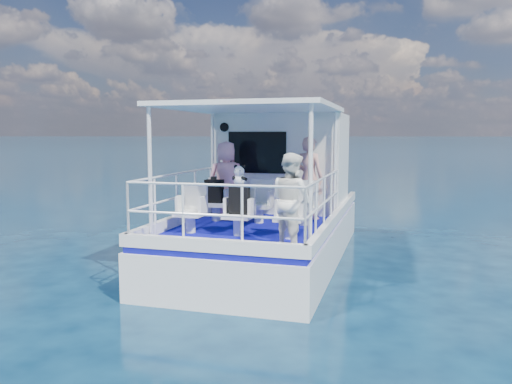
# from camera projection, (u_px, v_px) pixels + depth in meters

# --- Properties ---
(ground) EXTENTS (2000.00, 2000.00, 0.00)m
(ground) POSITION_uv_depth(u_px,v_px,m) (256.00, 270.00, 9.78)
(ground) COLOR #072139
(ground) RESTS_ON ground
(hull) EXTENTS (3.00, 7.00, 1.60)m
(hull) POSITION_uv_depth(u_px,v_px,m) (269.00, 258.00, 10.74)
(hull) COLOR white
(hull) RESTS_ON ground
(deck) EXTENTS (2.90, 6.90, 0.10)m
(deck) POSITION_uv_depth(u_px,v_px,m) (269.00, 219.00, 10.64)
(deck) COLOR #090879
(deck) RESTS_ON hull
(cabin) EXTENTS (2.85, 2.00, 2.20)m
(cabin) POSITION_uv_depth(u_px,v_px,m) (283.00, 162.00, 11.75)
(cabin) COLOR white
(cabin) RESTS_ON deck
(canopy) EXTENTS (3.00, 3.20, 0.08)m
(canopy) POSITION_uv_depth(u_px,v_px,m) (253.00, 107.00, 9.24)
(canopy) COLOR white
(canopy) RESTS_ON cabin
(canopy_posts) EXTENTS (2.77, 2.97, 2.20)m
(canopy_posts) POSITION_uv_depth(u_px,v_px,m) (252.00, 169.00, 9.32)
(canopy_posts) COLOR white
(canopy_posts) RESTS_ON deck
(railings) EXTENTS (2.84, 3.59, 1.00)m
(railings) POSITION_uv_depth(u_px,v_px,m) (247.00, 203.00, 9.08)
(railings) COLOR white
(railings) RESTS_ON deck
(seat_port_fwd) EXTENTS (0.48, 0.46, 0.38)m
(seat_port_fwd) POSITION_uv_depth(u_px,v_px,m) (216.00, 211.00, 10.10)
(seat_port_fwd) COLOR silver
(seat_port_fwd) RESTS_ON deck
(seat_center_fwd) EXTENTS (0.48, 0.46, 0.38)m
(seat_center_fwd) POSITION_uv_depth(u_px,v_px,m) (259.00, 213.00, 9.85)
(seat_center_fwd) COLOR silver
(seat_center_fwd) RESTS_ON deck
(seat_stbd_fwd) EXTENTS (0.48, 0.46, 0.38)m
(seat_stbd_fwd) POSITION_uv_depth(u_px,v_px,m) (304.00, 215.00, 9.60)
(seat_stbd_fwd) COLOR silver
(seat_stbd_fwd) RESTS_ON deck
(seat_port_aft) EXTENTS (0.48, 0.46, 0.38)m
(seat_port_aft) POSITION_uv_depth(u_px,v_px,m) (190.00, 222.00, 8.86)
(seat_port_aft) COLOR silver
(seat_port_aft) RESTS_ON deck
(seat_center_aft) EXTENTS (0.48, 0.46, 0.38)m
(seat_center_aft) POSITION_uv_depth(u_px,v_px,m) (238.00, 225.00, 8.61)
(seat_center_aft) COLOR silver
(seat_center_aft) RESTS_ON deck
(seat_stbd_aft) EXTENTS (0.48, 0.46, 0.38)m
(seat_stbd_aft) POSITION_uv_depth(u_px,v_px,m) (289.00, 227.00, 8.36)
(seat_stbd_aft) COLOR silver
(seat_stbd_aft) RESTS_ON deck
(passenger_port_fwd) EXTENTS (0.72, 0.64, 1.60)m
(passenger_port_fwd) POSITION_uv_depth(u_px,v_px,m) (227.00, 180.00, 10.27)
(passenger_port_fwd) COLOR pink
(passenger_port_fwd) RESTS_ON deck
(passenger_stbd_fwd) EXTENTS (0.71, 0.56, 1.70)m
(passenger_stbd_fwd) POSITION_uv_depth(u_px,v_px,m) (309.00, 178.00, 10.28)
(passenger_stbd_fwd) COLOR tan
(passenger_stbd_fwd) RESTS_ON deck
(passenger_stbd_aft) EXTENTS (0.90, 0.87, 1.46)m
(passenger_stbd_aft) POSITION_uv_depth(u_px,v_px,m) (291.00, 201.00, 7.60)
(passenger_stbd_aft) COLOR white
(passenger_stbd_aft) RESTS_ON deck
(backpack_port) EXTENTS (0.35, 0.20, 0.46)m
(backpack_port) POSITION_uv_depth(u_px,v_px,m) (214.00, 191.00, 9.98)
(backpack_port) COLOR black
(backpack_port) RESTS_ON seat_port_fwd
(backpack_center) EXTENTS (0.33, 0.19, 0.49)m
(backpack_center) POSITION_uv_depth(u_px,v_px,m) (239.00, 200.00, 8.54)
(backpack_center) COLOR black
(backpack_center) RESTS_ON seat_center_aft
(compact_camera) EXTENTS (0.11, 0.06, 0.06)m
(compact_camera) POSITION_uv_depth(u_px,v_px,m) (214.00, 178.00, 9.95)
(compact_camera) COLOR black
(compact_camera) RESTS_ON backpack_port
(panda) EXTENTS (0.22, 0.19, 0.35)m
(panda) POSITION_uv_depth(u_px,v_px,m) (239.00, 175.00, 8.48)
(panda) COLOR white
(panda) RESTS_ON backpack_center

